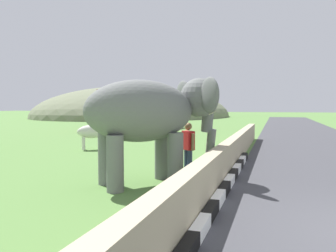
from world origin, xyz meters
TOP-DOWN VIEW (x-y plane):
  - striped_curb at (-0.35, 3.25)m, footprint 16.20×0.20m
  - barrier_parapet at (2.00, 3.55)m, footprint 28.00×0.36m
  - elephant at (2.44, 5.34)m, footprint 3.80×3.86m
  - person_handler at (3.70, 4.64)m, footprint 0.50×0.52m
  - bus_red at (21.75, 13.94)m, footprint 9.49×3.91m
  - cow_near at (8.23, 10.71)m, footprint 1.53×1.72m
  - hill_east at (55.00, 28.81)m, footprint 45.72×36.57m

SIDE VIEW (x-z plane):
  - hill_east at x=55.00m, z-range -5.99..5.99m
  - striped_curb at x=-0.35m, z-range 0.00..0.24m
  - barrier_parapet at x=2.00m, z-range 0.00..1.00m
  - cow_near at x=8.23m, z-range 0.26..1.48m
  - person_handler at x=3.70m, z-range 0.10..1.75m
  - elephant at x=2.44m, z-range 0.48..3.48m
  - bus_red at x=21.75m, z-range 0.33..3.83m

